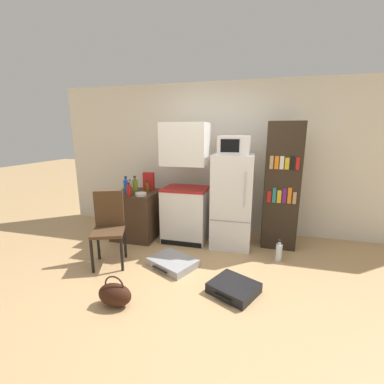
{
  "coord_description": "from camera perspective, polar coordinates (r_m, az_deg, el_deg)",
  "views": [
    {
      "loc": [
        0.64,
        -2.52,
        1.74
      ],
      "look_at": [
        -0.24,
        0.85,
        0.93
      ],
      "focal_mm": 24.0,
      "sensor_mm": 36.0,
      "label": 1
    }
  ],
  "objects": [
    {
      "name": "microwave",
      "position": [
        3.85,
        9.39,
        10.27
      ],
      "size": [
        0.45,
        0.44,
        0.26
      ],
      "color": "silver",
      "rests_on": "refrigerator"
    },
    {
      "name": "bottle_clear_short",
      "position": [
        4.71,
        -13.62,
        1.67
      ],
      "size": [
        0.07,
        0.07,
        0.14
      ],
      "color": "silver",
      "rests_on": "side_table"
    },
    {
      "name": "chair",
      "position": [
        3.63,
        -18.0,
        -6.32
      ],
      "size": [
        0.52,
        0.52,
        0.98
      ],
      "rotation": [
        0.0,
        0.0,
        0.39
      ],
      "color": "black",
      "rests_on": "ground_plane"
    },
    {
      "name": "kitchen_hutch",
      "position": [
        4.09,
        -1.47,
        0.84
      ],
      "size": [
        0.71,
        0.57,
        1.89
      ],
      "color": "white",
      "rests_on": "ground_plane"
    },
    {
      "name": "refrigerator",
      "position": [
        3.98,
        8.94,
        -1.98
      ],
      "size": [
        0.6,
        0.61,
        1.43
      ],
      "color": "white",
      "rests_on": "ground_plane"
    },
    {
      "name": "wall_back",
      "position": [
        4.57,
        9.06,
        7.21
      ],
      "size": [
        6.4,
        0.1,
        2.57
      ],
      "color": "silver",
      "rests_on": "ground_plane"
    },
    {
      "name": "handbag",
      "position": [
        2.93,
        -16.77,
        -20.96
      ],
      "size": [
        0.36,
        0.2,
        0.33
      ],
      "color": "#33190F",
      "rests_on": "ground_plane"
    },
    {
      "name": "suitcase_large_flat",
      "position": [
        3.55,
        -4.27,
        -15.36
      ],
      "size": [
        0.72,
        0.65,
        0.1
      ],
      "rotation": [
        0.0,
        0.0,
        -0.46
      ],
      "color": "#99999E",
      "rests_on": "ground_plane"
    },
    {
      "name": "bookshelf",
      "position": [
        4.06,
        19.26,
        1.11
      ],
      "size": [
        0.5,
        0.32,
        1.9
      ],
      "color": "#2D2319",
      "rests_on": "ground_plane"
    },
    {
      "name": "bowl",
      "position": [
        4.08,
        -11.31,
        -0.49
      ],
      "size": [
        0.18,
        0.18,
        0.05
      ],
      "color": "silver",
      "rests_on": "side_table"
    },
    {
      "name": "ground_plane",
      "position": [
        3.13,
        0.28,
        -20.67
      ],
      "size": [
        24.0,
        24.0,
        0.0
      ],
      "primitive_type": "plane",
      "color": "tan"
    },
    {
      "name": "bottle_ketchup_red",
      "position": [
        4.07,
        -13.81,
        0.33
      ],
      "size": [
        0.07,
        0.07,
        0.22
      ],
      "color": "#AD1914",
      "rests_on": "side_table"
    },
    {
      "name": "cereal_box",
      "position": [
        4.47,
        -9.6,
        2.42
      ],
      "size": [
        0.19,
        0.07,
        0.3
      ],
      "color": "red",
      "rests_on": "side_table"
    },
    {
      "name": "suitcase_small_flat",
      "position": [
        3.07,
        9.25,
        -20.28
      ],
      "size": [
        0.62,
        0.59,
        0.11
      ],
      "rotation": [
        0.0,
        0.0,
        -0.47
      ],
      "color": "black",
      "rests_on": "ground_plane"
    },
    {
      "name": "bottle_olive_oil",
      "position": [
        4.18,
        -12.52,
        1.18
      ],
      "size": [
        0.08,
        0.08,
        0.29
      ],
      "color": "#566619",
      "rests_on": "side_table"
    },
    {
      "name": "water_bottle_front",
      "position": [
        3.83,
        18.74,
        -12.49
      ],
      "size": [
        0.09,
        0.09,
        0.31
      ],
      "color": "silver",
      "rests_on": "ground_plane"
    },
    {
      "name": "bottle_blue_soda",
      "position": [
        4.27,
        -14.42,
        1.26
      ],
      "size": [
        0.08,
        0.08,
        0.28
      ],
      "color": "#1E47A3",
      "rests_on": "side_table"
    },
    {
      "name": "bottle_amber_beer",
      "position": [
        4.32,
        -9.86,
        1.08
      ],
      "size": [
        0.06,
        0.06,
        0.19
      ],
      "color": "brown",
      "rests_on": "side_table"
    },
    {
      "name": "side_table",
      "position": [
        4.45,
        -12.07,
        -4.88
      ],
      "size": [
        0.69,
        0.7,
        0.78
      ],
      "color": "#422D1E",
      "rests_on": "ground_plane"
    }
  ]
}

